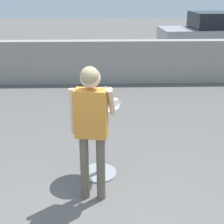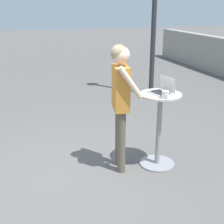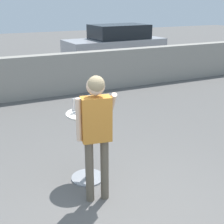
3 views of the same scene
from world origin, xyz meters
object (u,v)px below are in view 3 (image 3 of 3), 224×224
at_px(laptop, 84,109).
at_px(standing_person, 96,124).
at_px(coffee_mug, 101,108).
at_px(parked_car_near_street, 116,45).
at_px(cafe_table, 87,144).

bearing_deg(laptop, standing_person, -96.08).
bearing_deg(coffee_mug, parked_car_near_street, 62.35).
bearing_deg(parked_car_near_street, laptop, -119.19).
xyz_separation_m(coffee_mug, parked_car_near_street, (4.14, 7.90, -0.27)).
height_order(laptop, coffee_mug, laptop).
distance_m(laptop, parked_car_near_street, 8.97).
relative_size(laptop, coffee_mug, 2.77).
distance_m(laptop, coffee_mug, 0.24).
distance_m(cafe_table, laptop, 0.53).
height_order(cafe_table, coffee_mug, coffee_mug).
xyz_separation_m(laptop, standing_person, (-0.06, -0.58, -0.01)).
height_order(coffee_mug, standing_person, standing_person).
relative_size(coffee_mug, standing_person, 0.07).
distance_m(coffee_mug, parked_car_near_street, 8.92).
xyz_separation_m(cafe_table, laptop, (-0.01, 0.03, 0.53)).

